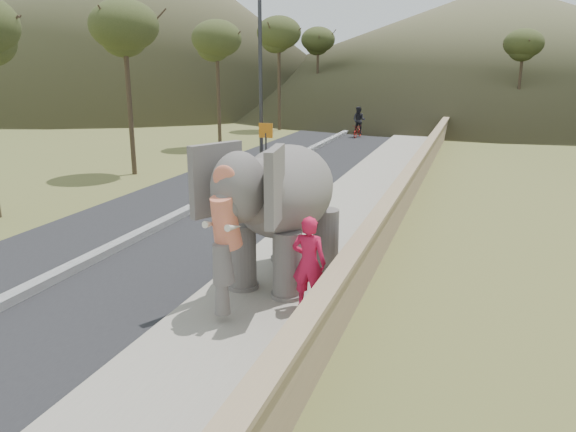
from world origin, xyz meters
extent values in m
plane|color=olive|center=(0.00, 0.00, 0.00)|extent=(160.00, 160.00, 0.00)
cube|color=black|center=(-5.00, 10.00, 0.01)|extent=(7.00, 120.00, 0.03)
cube|color=black|center=(-5.00, 10.00, 0.11)|extent=(0.35, 120.00, 0.22)
cube|color=#9E9687|center=(0.00, 10.00, 0.07)|extent=(3.00, 120.00, 0.15)
cube|color=tan|center=(1.65, 10.00, 0.55)|extent=(0.30, 120.00, 1.10)
cylinder|color=#2E2E33|center=(-5.00, 15.79, 4.00)|extent=(0.16, 0.16, 8.00)
cylinder|color=#2D2D33|center=(-4.50, 15.03, 1.00)|extent=(0.08, 0.08, 2.00)
cube|color=orange|center=(-4.50, 15.03, 2.10)|extent=(0.60, 0.05, 0.60)
cone|color=brown|center=(-38.00, 55.00, 11.00)|extent=(60.00, 60.00, 22.00)
cone|color=brown|center=(5.00, 70.00, 7.00)|extent=(80.00, 80.00, 14.00)
imported|color=#C3143C|center=(0.95, 3.09, 1.08)|extent=(0.68, 0.44, 1.86)
imported|color=maroon|center=(-3.76, 30.13, 0.41)|extent=(0.69, 1.61, 0.82)
imported|color=black|center=(-3.71, 30.13, 1.14)|extent=(0.92, 0.75, 1.78)
camera|label=1|loc=(3.84, -6.70, 4.80)|focal=35.00mm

